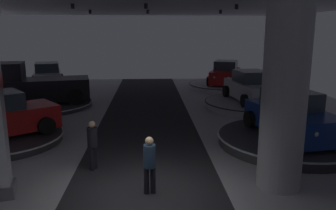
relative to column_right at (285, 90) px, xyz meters
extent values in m
cube|color=silver|center=(-3.74, -0.40, -2.77)|extent=(24.00, 44.00, 0.05)
cube|color=#2D2D33|center=(-3.74, -0.40, -2.75)|extent=(4.40, 44.00, 0.01)
cylinder|color=black|center=(-6.92, 7.04, 2.57)|extent=(0.16, 0.16, 0.22)
cylinder|color=black|center=(-6.95, 11.80, 2.57)|extent=(0.16, 0.16, 0.22)
cylinder|color=black|center=(-3.70, 6.82, 2.57)|extent=(0.16, 0.16, 0.22)
cylinder|color=black|center=(-3.63, 11.66, 2.57)|extent=(0.16, 0.16, 0.22)
cylinder|color=black|center=(0.38, 7.04, 2.57)|extent=(0.16, 0.16, 0.22)
cylinder|color=black|center=(0.57, 11.42, 2.57)|extent=(0.16, 0.16, 0.22)
cylinder|color=#ADADB2|center=(0.00, 0.00, 0.00)|extent=(1.20, 1.20, 5.50)
cylinder|color=silver|center=(2.12, 16.44, -2.58)|extent=(5.33, 5.33, 0.33)
cylinder|color=black|center=(2.12, 16.44, -2.45)|extent=(5.43, 5.43, 0.05)
cube|color=red|center=(2.12, 16.44, -1.81)|extent=(3.14, 4.56, 0.90)
cube|color=#2D3842|center=(2.18, 16.58, -1.06)|extent=(2.12, 2.32, 0.70)
cylinder|color=black|center=(2.57, 14.76, -2.08)|extent=(0.44, 0.71, 0.68)
cylinder|color=black|center=(0.69, 15.45, -2.08)|extent=(0.44, 0.71, 0.68)
cylinder|color=black|center=(3.56, 17.44, -2.08)|extent=(0.44, 0.71, 0.68)
cylinder|color=black|center=(1.68, 18.13, -2.08)|extent=(0.44, 0.71, 0.68)
sphere|color=white|center=(1.88, 14.34, -1.70)|extent=(0.18, 0.18, 0.18)
sphere|color=white|center=(0.95, 14.68, -1.70)|extent=(0.18, 0.18, 0.18)
cylinder|color=#333338|center=(-9.74, 10.73, -2.63)|extent=(5.56, 5.57, 0.25)
cylinder|color=white|center=(-9.74, 10.73, -2.53)|extent=(5.68, 5.68, 0.05)
cube|color=black|center=(-9.74, 10.73, -1.75)|extent=(5.62, 3.14, 1.20)
cube|color=black|center=(-11.40, 10.39, -0.70)|extent=(2.05, 2.21, 1.00)
cube|color=#28333D|center=(-10.90, 10.49, -0.70)|extent=(0.44, 1.73, 0.75)
cylinder|color=black|center=(-11.31, 9.20, -2.08)|extent=(0.88, 0.45, 0.84)
cylinder|color=black|center=(-11.79, 11.50, -2.08)|extent=(0.88, 0.45, 0.84)
cylinder|color=black|center=(-7.68, 9.96, -2.08)|extent=(0.88, 0.45, 0.84)
cylinder|color=black|center=(-8.16, 12.26, -2.08)|extent=(0.88, 0.45, 0.84)
cylinder|color=#333338|center=(-9.36, 4.27, -2.60)|extent=(4.56, 4.56, 0.29)
cylinder|color=white|center=(-9.36, 4.27, -2.49)|extent=(4.65, 4.65, 0.05)
cube|color=red|center=(-9.36, 4.27, -1.85)|extent=(4.43, 3.98, 0.90)
cylinder|color=black|center=(-8.83, 5.93, -2.12)|extent=(0.67, 0.59, 0.68)
cylinder|color=black|center=(-7.62, 4.34, -2.12)|extent=(0.67, 0.59, 0.68)
sphere|color=white|center=(-8.03, 5.91, -1.73)|extent=(0.18, 0.18, 0.18)
sphere|color=white|center=(-7.43, 5.12, -1.73)|extent=(0.18, 0.18, 0.18)
cylinder|color=#333338|center=(1.74, 3.39, -2.56)|extent=(5.40, 5.40, 0.38)
cylinder|color=white|center=(1.74, 3.39, -2.40)|extent=(5.50, 5.50, 0.05)
cube|color=navy|center=(1.74, 3.39, -1.76)|extent=(2.54, 4.46, 0.90)
cube|color=#2D3842|center=(1.72, 3.54, -1.02)|extent=(1.88, 2.15, 0.70)
cylinder|color=black|center=(1.02, 1.81, -2.03)|extent=(0.34, 0.71, 0.68)
cylinder|color=black|center=(2.47, 4.98, -2.03)|extent=(0.34, 0.71, 0.68)
cylinder|color=black|center=(0.50, 4.62, -2.03)|extent=(0.34, 0.71, 0.68)
sphere|color=white|center=(1.63, 1.28, -1.65)|extent=(0.18, 0.18, 0.18)
cylinder|color=#333338|center=(-10.93, 16.24, -2.60)|extent=(5.65, 5.65, 0.30)
cylinder|color=white|center=(-10.93, 16.24, -2.48)|extent=(5.76, 5.76, 0.05)
cube|color=silver|center=(-10.93, 16.24, -1.84)|extent=(2.88, 4.53, 0.90)
cube|color=#2D3842|center=(-10.89, 16.09, -1.09)|extent=(2.02, 2.26, 0.70)
cylinder|color=black|center=(-12.29, 17.34, -2.11)|extent=(0.40, 0.71, 0.68)
cylinder|color=black|center=(-10.37, 17.88, -2.11)|extent=(0.40, 0.71, 0.68)
cylinder|color=black|center=(-11.50, 14.59, -2.11)|extent=(0.40, 0.71, 0.68)
cylinder|color=black|center=(-9.58, 15.14, -2.11)|extent=(0.40, 0.71, 0.68)
sphere|color=white|center=(-11.98, 18.08, -1.73)|extent=(0.18, 0.18, 0.18)
sphere|color=white|center=(-11.02, 18.35, -1.73)|extent=(0.18, 0.18, 0.18)
cylinder|color=#B7B7BC|center=(2.15, 9.87, -2.57)|extent=(5.13, 5.13, 0.36)
cylinder|color=black|center=(2.15, 9.87, -2.42)|extent=(5.23, 5.23, 0.05)
cube|color=silver|center=(2.15, 9.87, -1.78)|extent=(2.30, 4.39, 0.90)
cube|color=#2D3842|center=(2.13, 10.02, -1.03)|extent=(1.78, 2.08, 0.70)
cylinder|color=black|center=(3.32, 8.57, -2.05)|extent=(0.30, 0.70, 0.68)
cylinder|color=black|center=(1.33, 8.33, -2.05)|extent=(0.30, 0.70, 0.68)
cylinder|color=black|center=(2.97, 11.41, -2.05)|extent=(0.30, 0.70, 0.68)
cylinder|color=black|center=(0.99, 11.16, -2.05)|extent=(0.30, 0.70, 0.68)
sphere|color=white|center=(2.89, 7.89, -1.66)|extent=(0.18, 0.18, 0.18)
sphere|color=white|center=(1.91, 7.76, -1.66)|extent=(0.18, 0.18, 0.18)
cylinder|color=black|center=(-3.70, -0.26, -2.35)|extent=(0.14, 0.14, 0.80)
cylinder|color=black|center=(-3.53, -0.24, -2.35)|extent=(0.14, 0.14, 0.80)
cylinder|color=#233851|center=(-3.61, -0.25, -1.69)|extent=(0.32, 0.32, 0.62)
sphere|color=tan|center=(-3.61, -0.25, -1.27)|extent=(0.22, 0.22, 0.22)
cylinder|color=black|center=(-5.42, 1.39, -2.35)|extent=(0.14, 0.14, 0.80)
cylinder|color=black|center=(-5.34, 1.55, -2.35)|extent=(0.14, 0.14, 0.80)
cylinder|color=black|center=(-5.38, 1.47, -1.69)|extent=(0.32, 0.32, 0.62)
sphere|color=tan|center=(-5.38, 1.47, -1.27)|extent=(0.22, 0.22, 0.22)
camera|label=1|loc=(-3.60, -8.74, 1.57)|focal=36.50mm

